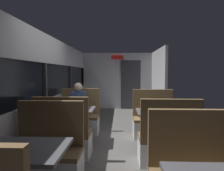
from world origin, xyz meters
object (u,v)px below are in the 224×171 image
Objects in this scene: dining_table_rear_aisle at (160,116)px; bench_rear_aisle_facing_entry at (154,123)px; dining_table_near_window at (22,158)px; dining_table_mid_window at (73,113)px; bench_mid_window_facing_end at (64,139)px; bench_mid_window_facing_entry at (79,120)px; seated_passenger at (79,112)px; bench_rear_aisle_facing_end at (168,144)px; bench_near_window_facing_entry at (47,158)px.

dining_table_rear_aisle is 0.82× the size of bench_rear_aisle_facing_entry.
dining_table_near_window and dining_table_mid_window have the same top height.
bench_mid_window_facing_end and bench_mid_window_facing_entry have the same top height.
dining_table_mid_window is at bearing 173.62° from dining_table_rear_aisle.
dining_table_mid_window is at bearing -90.00° from bench_mid_window_facing_entry.
seated_passenger is (-1.79, 0.83, -0.10)m from dining_table_rear_aisle.
bench_mid_window_facing_end is 1.80m from bench_rear_aisle_facing_end.
dining_table_rear_aisle is at bearing 15.59° from bench_mid_window_facing_end.
bench_mid_window_facing_end reaches higher than dining_table_near_window.
dining_table_mid_window is (0.00, 1.49, 0.31)m from bench_near_window_facing_entry.
dining_table_mid_window is 0.64m from seated_passenger.
bench_near_window_facing_entry is (0.00, 0.70, -0.31)m from dining_table_near_window.
dining_table_mid_window is 0.77m from bench_mid_window_facing_end.
bench_rear_aisle_facing_entry is (1.79, 0.50, -0.31)m from dining_table_mid_window.
bench_near_window_facing_entry is 0.79m from bench_mid_window_facing_end.
bench_mid_window_facing_end is at bearing 173.62° from bench_rear_aisle_facing_end.
bench_rear_aisle_facing_end reaches higher than dining_table_mid_window.
bench_rear_aisle_facing_entry is at bearing 47.98° from bench_near_window_facing_entry.
bench_rear_aisle_facing_entry is (1.79, 1.99, 0.00)m from bench_near_window_facing_entry.
bench_near_window_facing_entry is 2.23m from dining_table_rear_aisle.
seated_passenger is at bearing 90.00° from bench_mid_window_facing_end.
bench_mid_window_facing_end is at bearing -164.41° from dining_table_rear_aisle.
dining_table_mid_window is at bearing -164.41° from bench_rear_aisle_facing_entry.
bench_mid_window_facing_entry is 2.40m from bench_rear_aisle_facing_end.
bench_mid_window_facing_entry reaches higher than dining_table_mid_window.
dining_table_near_window is at bearing -90.00° from seated_passenger.
bench_rear_aisle_facing_end is at bearing -41.77° from bench_mid_window_facing_entry.
seated_passenger is (0.00, 1.33, 0.21)m from bench_mid_window_facing_end.
bench_mid_window_facing_end and bench_rear_aisle_facing_entry have the same top height.
dining_table_near_window is 0.77m from bench_near_window_facing_entry.
seated_passenger reaches higher than bench_rear_aisle_facing_end.
bench_rear_aisle_facing_end is at bearing -40.46° from seated_passenger.
dining_table_near_window is 0.82× the size of bench_rear_aisle_facing_entry.
bench_mid_window_facing_end is 2.15m from bench_rear_aisle_facing_entry.
bench_rear_aisle_facing_entry is at bearing 33.81° from bench_mid_window_facing_end.
seated_passenger reaches higher than dining_table_rear_aisle.
bench_rear_aisle_facing_entry is (0.00, 1.40, 0.00)m from bench_rear_aisle_facing_end.
bench_mid_window_facing_end reaches higher than dining_table_mid_window.
dining_table_mid_window is 1.80m from dining_table_rear_aisle.
dining_table_rear_aisle is 0.71× the size of seated_passenger.
dining_table_mid_window and dining_table_rear_aisle have the same top height.
dining_table_near_window is 0.82× the size of bench_rear_aisle_facing_end.
seated_passenger is (-1.79, 1.53, 0.21)m from bench_rear_aisle_facing_end.
bench_rear_aisle_facing_end is (1.79, -0.20, 0.00)m from bench_mid_window_facing_end.
bench_mid_window_facing_entry is 2.03m from dining_table_rear_aisle.
dining_table_mid_window is 0.77m from bench_mid_window_facing_entry.
bench_mid_window_facing_entry is 1.22× the size of dining_table_rear_aisle.
bench_rear_aisle_facing_entry reaches higher than dining_table_near_window.
bench_mid_window_facing_end is 1.00× the size of bench_rear_aisle_facing_end.
dining_table_mid_window is 1.88m from bench_rear_aisle_facing_entry.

